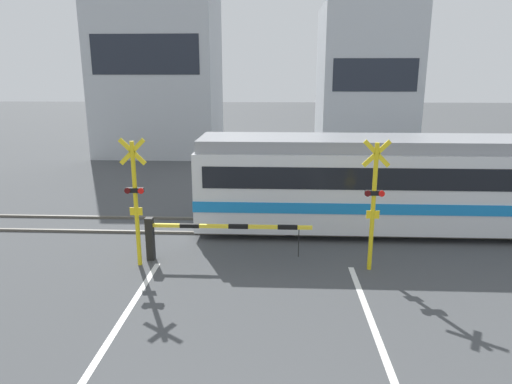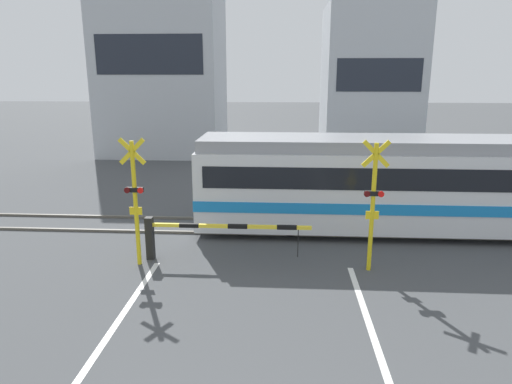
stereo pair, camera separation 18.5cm
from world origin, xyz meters
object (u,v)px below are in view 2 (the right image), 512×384
(commuter_train, at_px, (442,182))
(crossing_signal_left, at_px, (135,196))
(crossing_barrier_far, at_px, (305,184))
(crossing_barrier_near, at_px, (193,232))
(crossing_signal_right, at_px, (373,200))

(commuter_train, distance_m, crossing_signal_left, 9.19)
(crossing_barrier_far, relative_size, crossing_signal_left, 1.32)
(crossing_barrier_near, distance_m, crossing_signal_right, 4.70)
(crossing_barrier_near, xyz_separation_m, crossing_barrier_far, (3.20, 5.70, 0.00))
(commuter_train, height_order, crossing_signal_left, crossing_signal_left)
(crossing_barrier_near, bearing_deg, crossing_signal_left, -164.78)
(crossing_barrier_near, distance_m, crossing_signal_left, 1.77)
(crossing_barrier_near, height_order, crossing_signal_left, crossing_signal_left)
(crossing_signal_left, bearing_deg, crossing_signal_right, 0.00)
(commuter_train, relative_size, crossing_signal_left, 4.54)
(crossing_barrier_far, xyz_separation_m, crossing_signal_right, (1.37, -6.07, 1.05))
(crossing_signal_left, distance_m, crossing_signal_right, 5.94)
(commuter_train, bearing_deg, crossing_barrier_near, -159.21)
(crossing_barrier_near, bearing_deg, crossing_signal_right, -4.67)
(commuter_train, xyz_separation_m, crossing_barrier_near, (-7.26, -2.76, -0.81))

